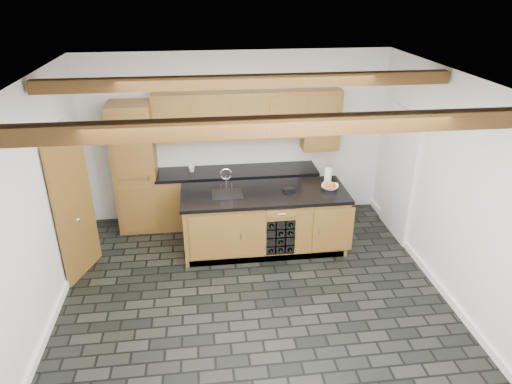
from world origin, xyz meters
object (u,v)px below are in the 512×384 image
Objects in this scene: island at (265,220)px; fruit_bowl at (330,187)px; kitchen_scale at (289,189)px; paper_towel at (328,175)px.

fruit_bowl is (0.98, 0.00, 0.50)m from island.
paper_towel is (0.65, 0.24, 0.09)m from kitchen_scale.
island is 10.83× the size of paper_towel.
kitchen_scale is (0.37, 0.01, 0.49)m from island.
paper_towel is at bearing 5.83° from kitchen_scale.
paper_towel reaches higher than kitchen_scale.
kitchen_scale is at bearing -159.34° from paper_towel.
paper_towel reaches higher than island.
fruit_bowl is at bearing -97.32° from paper_towel.
island is at bearing 166.23° from kitchen_scale.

